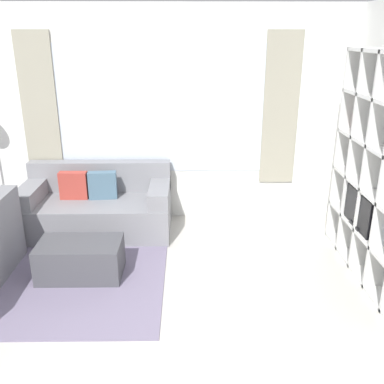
# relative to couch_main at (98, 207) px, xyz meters

# --- Properties ---
(wall_back) EXTENTS (6.07, 0.11, 2.70)m
(wall_back) POSITION_rel_couch_main_xyz_m (0.80, 0.48, 1.05)
(wall_back) COLOR white
(wall_back) RESTS_ON ground_plane
(area_rug) EXTENTS (2.51, 2.26, 0.01)m
(area_rug) POSITION_rel_couch_main_xyz_m (-0.37, -0.99, -0.30)
(area_rug) COLOR slate
(area_rug) RESTS_ON ground_plane
(couch_main) EXTENTS (1.81, 0.87, 0.82)m
(couch_main) POSITION_rel_couch_main_xyz_m (0.00, 0.00, 0.00)
(couch_main) COLOR gray
(couch_main) RESTS_ON ground_plane
(ottoman) EXTENTS (0.84, 0.49, 0.38)m
(ottoman) POSITION_rel_couch_main_xyz_m (0.03, -1.10, -0.12)
(ottoman) COLOR #47474C
(ottoman) RESTS_ON ground_plane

